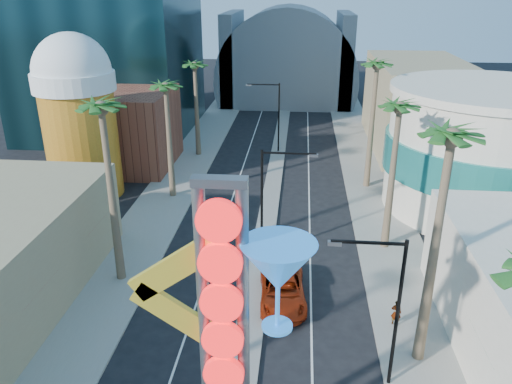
# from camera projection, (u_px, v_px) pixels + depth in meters

# --- Properties ---
(sidewalk_west) EXTENTS (5.00, 100.00, 0.15)m
(sidewalk_west) POSITION_uv_depth(u_px,v_px,m) (180.00, 176.00, 50.59)
(sidewalk_west) COLOR gray
(sidewalk_west) RESTS_ON ground
(sidewalk_east) EXTENTS (5.00, 100.00, 0.15)m
(sidewalk_east) POSITION_uv_depth(u_px,v_px,m) (370.00, 183.00, 48.99)
(sidewalk_east) COLOR gray
(sidewalk_east) RESTS_ON ground
(median) EXTENTS (1.60, 84.00, 0.15)m
(median) POSITION_uv_depth(u_px,v_px,m) (275.00, 169.00, 52.55)
(median) COLOR gray
(median) RESTS_ON ground
(brick_filler_west) EXTENTS (10.00, 10.00, 8.00)m
(brick_filler_west) POSITION_uv_depth(u_px,v_px,m) (124.00, 129.00, 52.38)
(brick_filler_west) COLOR brown
(brick_filler_west) RESTS_ON ground
(filler_east) EXTENTS (10.00, 20.00, 10.00)m
(filler_east) POSITION_uv_depth(u_px,v_px,m) (417.00, 105.00, 58.48)
(filler_east) COLOR #9C8A65
(filler_east) RESTS_ON ground
(beer_mug) EXTENTS (7.00, 7.00, 14.50)m
(beer_mug) POSITION_uv_depth(u_px,v_px,m) (78.00, 111.00, 43.63)
(beer_mug) COLOR #A95616
(beer_mug) RESTS_ON ground
(turquoise_building) EXTENTS (16.60, 16.60, 10.60)m
(turquoise_building) POSITION_uv_depth(u_px,v_px,m) (486.00, 150.00, 41.69)
(turquoise_building) COLOR beige
(turquoise_building) RESTS_ON ground
(canopy) EXTENTS (22.00, 16.00, 22.00)m
(canopy) POSITION_uv_depth(u_px,v_px,m) (287.00, 74.00, 82.14)
(canopy) COLOR slate
(canopy) RESTS_ON ground
(neon_sign) EXTENTS (6.53, 2.60, 12.55)m
(neon_sign) POSITION_uv_depth(u_px,v_px,m) (246.00, 318.00, 17.50)
(neon_sign) COLOR gray
(neon_sign) RESTS_ON ground
(streetlight_0) EXTENTS (3.79, 0.25, 8.00)m
(streetlight_0) POSITION_uv_depth(u_px,v_px,m) (270.00, 193.00, 34.11)
(streetlight_0) COLOR black
(streetlight_0) RESTS_ON ground
(streetlight_1) EXTENTS (3.79, 0.25, 8.00)m
(streetlight_1) POSITION_uv_depth(u_px,v_px,m) (274.00, 111.00, 56.25)
(streetlight_1) COLOR black
(streetlight_1) RESTS_ON ground
(streetlight_2) EXTENTS (3.45, 0.25, 8.00)m
(streetlight_2) POSITION_uv_depth(u_px,v_px,m) (388.00, 302.00, 22.59)
(streetlight_2) COLOR black
(streetlight_2) RESTS_ON ground
(palm_1) EXTENTS (2.40, 2.40, 12.70)m
(palm_1) POSITION_uv_depth(u_px,v_px,m) (103.00, 120.00, 28.94)
(palm_1) COLOR brown
(palm_1) RESTS_ON ground
(palm_2) EXTENTS (2.40, 2.40, 11.20)m
(palm_2) POSITION_uv_depth(u_px,v_px,m) (166.00, 94.00, 42.32)
(palm_2) COLOR brown
(palm_2) RESTS_ON ground
(palm_3) EXTENTS (2.40, 2.40, 11.20)m
(palm_3) POSITION_uv_depth(u_px,v_px,m) (195.00, 71.00, 53.34)
(palm_3) COLOR brown
(palm_3) RESTS_ON ground
(palm_5) EXTENTS (2.40, 2.40, 13.20)m
(palm_5) POSITION_uv_depth(u_px,v_px,m) (449.00, 154.00, 21.75)
(palm_5) COLOR brown
(palm_5) RESTS_ON ground
(palm_6) EXTENTS (2.40, 2.40, 11.70)m
(palm_6) POSITION_uv_depth(u_px,v_px,m) (399.00, 117.00, 33.29)
(palm_6) COLOR brown
(palm_6) RESTS_ON ground
(palm_7) EXTENTS (2.40, 2.40, 12.70)m
(palm_7) POSITION_uv_depth(u_px,v_px,m) (376.00, 73.00, 43.96)
(palm_7) COLOR brown
(palm_7) RESTS_ON ground
(red_pickup) EXTENTS (3.18, 6.10, 1.64)m
(red_pickup) POSITION_uv_depth(u_px,v_px,m) (283.00, 290.00, 30.52)
(red_pickup) COLOR #99260B
(red_pickup) RESTS_ON ground
(pedestrian_a) EXTENTS (0.62, 0.46, 1.58)m
(pedestrian_a) POSITION_uv_depth(u_px,v_px,m) (396.00, 313.00, 28.21)
(pedestrian_a) COLOR gray
(pedestrian_a) RESTS_ON sidewalk_east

